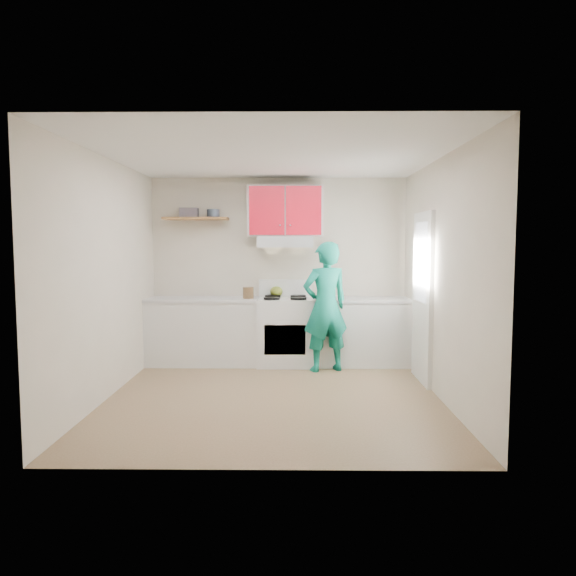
{
  "coord_description": "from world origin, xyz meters",
  "views": [
    {
      "loc": [
        0.23,
        -5.73,
        1.68
      ],
      "look_at": [
        0.15,
        0.55,
        1.15
      ],
      "focal_mm": 33.29,
      "sensor_mm": 36.0,
      "label": 1
    }
  ],
  "objects_px": {
    "tin": "(213,213)",
    "crock": "(248,294)",
    "stove": "(285,331)",
    "kettle": "(276,292)",
    "person": "(325,307)"
  },
  "relations": [
    {
      "from": "person",
      "to": "kettle",
      "type": "bearing_deg",
      "value": -60.65
    },
    {
      "from": "kettle",
      "to": "crock",
      "type": "relative_size",
      "value": 1.0
    },
    {
      "from": "tin",
      "to": "kettle",
      "type": "bearing_deg",
      "value": 4.29
    },
    {
      "from": "kettle",
      "to": "tin",
      "type": "bearing_deg",
      "value": 159.51
    },
    {
      "from": "tin",
      "to": "stove",
      "type": "bearing_deg",
      "value": -7.98
    },
    {
      "from": "stove",
      "to": "kettle",
      "type": "bearing_deg",
      "value": 122.2
    },
    {
      "from": "tin",
      "to": "kettle",
      "type": "distance_m",
      "value": 1.4
    },
    {
      "from": "stove",
      "to": "tin",
      "type": "distance_m",
      "value": 1.92
    },
    {
      "from": "person",
      "to": "tin",
      "type": "bearing_deg",
      "value": -37.92
    },
    {
      "from": "stove",
      "to": "person",
      "type": "distance_m",
      "value": 0.76
    },
    {
      "from": "stove",
      "to": "person",
      "type": "relative_size",
      "value": 0.54
    },
    {
      "from": "tin",
      "to": "crock",
      "type": "distance_m",
      "value": 1.22
    },
    {
      "from": "stove",
      "to": "kettle",
      "type": "relative_size",
      "value": 5.19
    },
    {
      "from": "crock",
      "to": "person",
      "type": "relative_size",
      "value": 0.1
    },
    {
      "from": "kettle",
      "to": "stove",
      "type": "bearing_deg",
      "value": -82.58
    }
  ]
}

